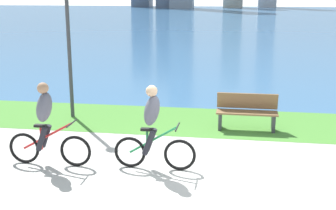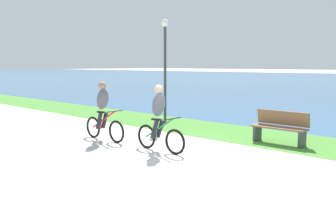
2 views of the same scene
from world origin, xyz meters
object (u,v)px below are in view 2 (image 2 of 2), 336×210
(cyclist_trailing, at_px, (103,111))
(lamppost_tall, at_px, (165,55))
(cyclist_lead, at_px, (159,118))
(bench_near_path, at_px, (280,127))

(cyclist_trailing, height_order, lamppost_tall, lamppost_tall)
(cyclist_lead, relative_size, cyclist_trailing, 0.97)
(cyclist_trailing, relative_size, bench_near_path, 1.14)
(bench_near_path, xyz_separation_m, lamppost_tall, (-4.71, 0.43, 2.04))
(cyclist_trailing, bearing_deg, cyclist_lead, 3.23)
(bench_near_path, distance_m, lamppost_tall, 5.15)
(bench_near_path, height_order, lamppost_tall, lamppost_tall)
(bench_near_path, relative_size, lamppost_tall, 0.40)
(cyclist_trailing, height_order, bench_near_path, cyclist_trailing)
(bench_near_path, bearing_deg, cyclist_trailing, -142.70)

